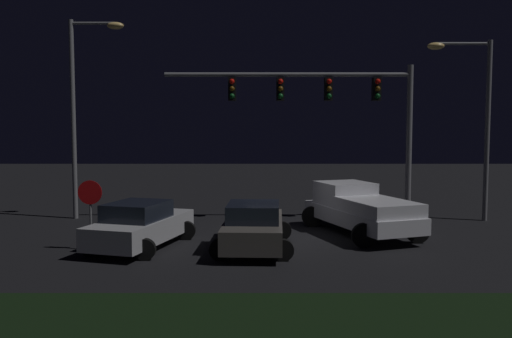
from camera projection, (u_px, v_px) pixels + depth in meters
ground_plane at (283, 237)px, 18.56m from camera, size 80.00×80.00×0.00m
pickup_truck at (360, 207)px, 19.08m from camera, size 4.03×5.76×1.80m
car_sedan at (255, 226)px, 16.54m from camera, size 2.61×4.47×1.51m
car_sedan_far at (142, 225)px, 16.79m from camera, size 3.24×4.73×1.51m
traffic_signal_gantry at (331, 101)px, 21.56m from camera, size 10.32×0.56×6.50m
street_lamp_left at (85, 96)px, 22.04m from camera, size 2.33×0.44×8.43m
street_lamp_right at (476, 106)px, 21.49m from camera, size 2.69×0.44×7.50m
stop_sign at (92, 201)px, 16.35m from camera, size 0.76×0.08×2.23m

